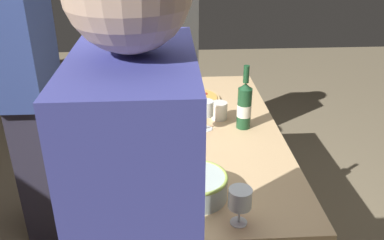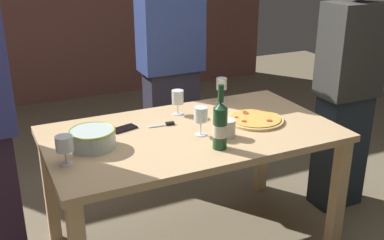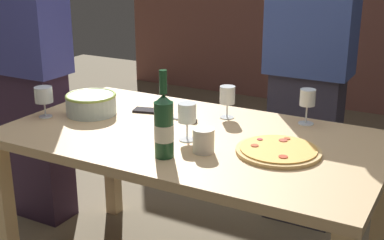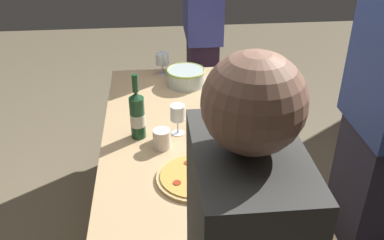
{
  "view_description": "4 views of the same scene",
  "coord_description": "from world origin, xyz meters",
  "px_view_note": "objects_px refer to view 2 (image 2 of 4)",
  "views": [
    {
      "loc": [
        -1.85,
        0.11,
        1.72
      ],
      "look_at": [
        0.0,
        0.0,
        0.81
      ],
      "focal_mm": 38.19,
      "sensor_mm": 36.0,
      "label": 1
    },
    {
      "loc": [
        -1.02,
        -2.16,
        1.74
      ],
      "look_at": [
        0.0,
        0.0,
        0.81
      ],
      "focal_mm": 43.64,
      "sensor_mm": 36.0,
      "label": 2
    },
    {
      "loc": [
        1.01,
        -1.84,
        1.51
      ],
      "look_at": [
        0.0,
        0.0,
        0.81
      ],
      "focal_mm": 49.14,
      "sensor_mm": 36.0,
      "label": 3
    },
    {
      "loc": [
        1.87,
        -0.18,
        1.91
      ],
      "look_at": [
        0.0,
        0.0,
        0.81
      ],
      "focal_mm": 40.48,
      "sensor_mm": 36.0,
      "label": 4
    }
  ],
  "objects_px": {
    "wine_bottle": "(220,125)",
    "cup_amber": "(228,128)",
    "pizza": "(255,119)",
    "pizza_knife": "(165,124)",
    "dining_table": "(192,146)",
    "wine_glass_far_right": "(221,85)",
    "serving_bowl": "(92,138)",
    "person_guest_right": "(171,67)",
    "wine_glass_far_left": "(64,145)",
    "person_host": "(347,92)",
    "wine_glass_by_bottle": "(201,116)",
    "cell_phone": "(124,129)",
    "wine_glass_near_pizza": "(178,98)"
  },
  "relations": [
    {
      "from": "cup_amber",
      "to": "person_host",
      "type": "bearing_deg",
      "value": 9.94
    },
    {
      "from": "wine_bottle",
      "to": "person_guest_right",
      "type": "bearing_deg",
      "value": 79.43
    },
    {
      "from": "dining_table",
      "to": "wine_glass_far_left",
      "type": "height_order",
      "value": "wine_glass_far_left"
    },
    {
      "from": "wine_glass_far_right",
      "to": "pizza",
      "type": "bearing_deg",
      "value": -88.33
    },
    {
      "from": "wine_glass_far_right",
      "to": "cell_phone",
      "type": "relative_size",
      "value": 1.11
    },
    {
      "from": "pizza_knife",
      "to": "wine_glass_far_left",
      "type": "bearing_deg",
      "value": -156.9
    },
    {
      "from": "pizza_knife",
      "to": "person_host",
      "type": "xyz_separation_m",
      "value": [
        1.23,
        -0.12,
        0.06
      ]
    },
    {
      "from": "dining_table",
      "to": "wine_glass_far_left",
      "type": "xyz_separation_m",
      "value": [
        -0.71,
        -0.12,
        0.19
      ]
    },
    {
      "from": "cell_phone",
      "to": "wine_glass_near_pizza",
      "type": "bearing_deg",
      "value": 89.29
    },
    {
      "from": "wine_glass_far_right",
      "to": "wine_glass_near_pizza",
      "type": "bearing_deg",
      "value": -165.54
    },
    {
      "from": "serving_bowl",
      "to": "wine_bottle",
      "type": "relative_size",
      "value": 0.71
    },
    {
      "from": "dining_table",
      "to": "pizza",
      "type": "bearing_deg",
      "value": -3.84
    },
    {
      "from": "wine_glass_by_bottle",
      "to": "pizza_knife",
      "type": "bearing_deg",
      "value": 120.62
    },
    {
      "from": "serving_bowl",
      "to": "wine_glass_far_right",
      "type": "relative_size",
      "value": 1.49
    },
    {
      "from": "serving_bowl",
      "to": "person_guest_right",
      "type": "relative_size",
      "value": 0.14
    },
    {
      "from": "wine_glass_by_bottle",
      "to": "pizza_knife",
      "type": "height_order",
      "value": "wine_glass_by_bottle"
    },
    {
      "from": "serving_bowl",
      "to": "cup_amber",
      "type": "height_order",
      "value": "serving_bowl"
    },
    {
      "from": "wine_glass_by_bottle",
      "to": "wine_glass_far_left",
      "type": "height_order",
      "value": "wine_glass_by_bottle"
    },
    {
      "from": "pizza",
      "to": "serving_bowl",
      "type": "height_order",
      "value": "serving_bowl"
    },
    {
      "from": "person_host",
      "to": "dining_table",
      "type": "bearing_deg",
      "value": -0.0
    },
    {
      "from": "cell_phone",
      "to": "person_host",
      "type": "relative_size",
      "value": 0.09
    },
    {
      "from": "cup_amber",
      "to": "person_guest_right",
      "type": "relative_size",
      "value": 0.05
    },
    {
      "from": "wine_glass_far_right",
      "to": "person_host",
      "type": "relative_size",
      "value": 0.1
    },
    {
      "from": "dining_table",
      "to": "person_host",
      "type": "relative_size",
      "value": 0.99
    },
    {
      "from": "wine_glass_far_right",
      "to": "cup_amber",
      "type": "xyz_separation_m",
      "value": [
        -0.25,
        -0.52,
        -0.07
      ]
    },
    {
      "from": "wine_glass_near_pizza",
      "to": "pizza_knife",
      "type": "bearing_deg",
      "value": -135.72
    },
    {
      "from": "dining_table",
      "to": "cup_amber",
      "type": "distance_m",
      "value": 0.25
    },
    {
      "from": "pizza",
      "to": "wine_glass_far_right",
      "type": "relative_size",
      "value": 2.06
    },
    {
      "from": "pizza",
      "to": "wine_glass_by_bottle",
      "type": "bearing_deg",
      "value": -172.99
    },
    {
      "from": "dining_table",
      "to": "wine_glass_far_right",
      "type": "bearing_deg",
      "value": 43.53
    },
    {
      "from": "wine_glass_far_right",
      "to": "wine_bottle",
      "type": "bearing_deg",
      "value": -119.31
    },
    {
      "from": "pizza",
      "to": "wine_glass_near_pizza",
      "type": "bearing_deg",
      "value": 140.11
    },
    {
      "from": "serving_bowl",
      "to": "pizza",
      "type": "bearing_deg",
      "value": -2.51
    },
    {
      "from": "person_guest_right",
      "to": "dining_table",
      "type": "bearing_deg",
      "value": 0.0
    },
    {
      "from": "cup_amber",
      "to": "wine_bottle",
      "type": "bearing_deg",
      "value": -134.0
    },
    {
      "from": "dining_table",
      "to": "wine_glass_far_right",
      "type": "relative_size",
      "value": 9.98
    },
    {
      "from": "pizza",
      "to": "person_host",
      "type": "height_order",
      "value": "person_host"
    },
    {
      "from": "wine_glass_by_bottle",
      "to": "cell_phone",
      "type": "height_order",
      "value": "wine_glass_by_bottle"
    },
    {
      "from": "wine_glass_by_bottle",
      "to": "wine_glass_far_left",
      "type": "xyz_separation_m",
      "value": [
        -0.73,
        -0.05,
        -0.01
      ]
    },
    {
      "from": "wine_bottle",
      "to": "cup_amber",
      "type": "height_order",
      "value": "wine_bottle"
    },
    {
      "from": "wine_glass_far_right",
      "to": "person_guest_right",
      "type": "xyz_separation_m",
      "value": [
        -0.15,
        0.49,
        0.02
      ]
    },
    {
      "from": "wine_glass_far_left",
      "to": "cell_phone",
      "type": "distance_m",
      "value": 0.49
    },
    {
      "from": "wine_bottle",
      "to": "wine_glass_far_right",
      "type": "height_order",
      "value": "wine_bottle"
    },
    {
      "from": "serving_bowl",
      "to": "pizza_knife",
      "type": "bearing_deg",
      "value": 15.25
    },
    {
      "from": "person_guest_right",
      "to": "cell_phone",
      "type": "bearing_deg",
      "value": -24.75
    },
    {
      "from": "wine_glass_far_right",
      "to": "person_host",
      "type": "xyz_separation_m",
      "value": [
        0.74,
        -0.35,
        -0.04
      ]
    },
    {
      "from": "wine_glass_by_bottle",
      "to": "cell_phone",
      "type": "xyz_separation_m",
      "value": [
        -0.35,
        0.25,
        -0.1
      ]
    },
    {
      "from": "serving_bowl",
      "to": "cell_phone",
      "type": "relative_size",
      "value": 1.66
    },
    {
      "from": "pizza",
      "to": "pizza_knife",
      "type": "distance_m",
      "value": 0.53
    },
    {
      "from": "pizza_knife",
      "to": "person_host",
      "type": "relative_size",
      "value": 0.1
    }
  ]
}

